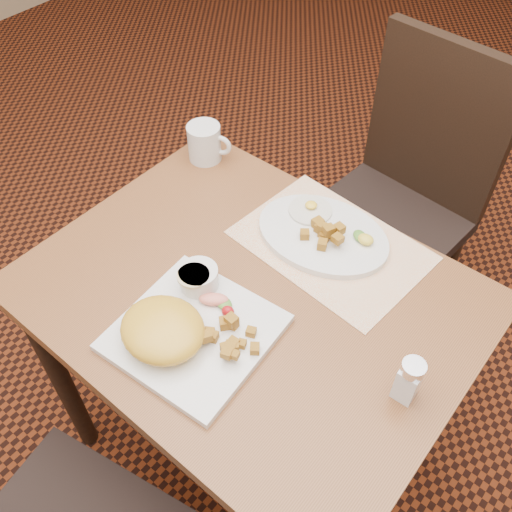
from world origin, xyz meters
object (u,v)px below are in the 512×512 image
at_px(table, 251,322).
at_px(plate_square, 195,333).
at_px(salt_shaker, 409,380).
at_px(coffee_mug, 205,143).
at_px(chair_far, 403,191).
at_px(plate_oval, 323,235).

distance_m(table, plate_square, 0.19).
bearing_deg(plate_square, table, 84.84).
height_order(salt_shaker, coffee_mug, salt_shaker).
distance_m(chair_far, salt_shaker, 0.85).
height_order(plate_oval, coffee_mug, coffee_mug).
bearing_deg(salt_shaker, coffee_mug, 159.69).
xyz_separation_m(plate_oval, salt_shaker, (0.34, -0.23, 0.04)).
xyz_separation_m(chair_far, plate_oval, (0.03, -0.49, 0.22)).
xyz_separation_m(chair_far, salt_shaker, (0.36, -0.72, 0.26)).
relative_size(plate_square, salt_shaker, 2.80).
bearing_deg(plate_square, salt_shaker, 21.14).
relative_size(plate_oval, salt_shaker, 3.05).
distance_m(chair_far, plate_square, 0.89).
bearing_deg(table, plate_square, -95.16).
height_order(plate_square, salt_shaker, salt_shaker).
bearing_deg(salt_shaker, chair_far, 116.87).
relative_size(plate_oval, coffee_mug, 2.70).
height_order(plate_square, coffee_mug, coffee_mug).
relative_size(chair_far, plate_oval, 3.19).
xyz_separation_m(table, salt_shaker, (0.36, -0.01, 0.16)).
height_order(table, chair_far, chair_far).
bearing_deg(coffee_mug, chair_far, 50.41).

